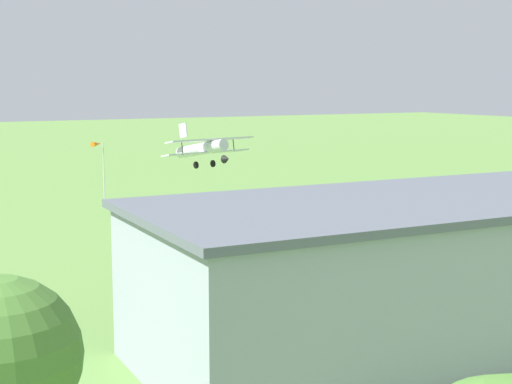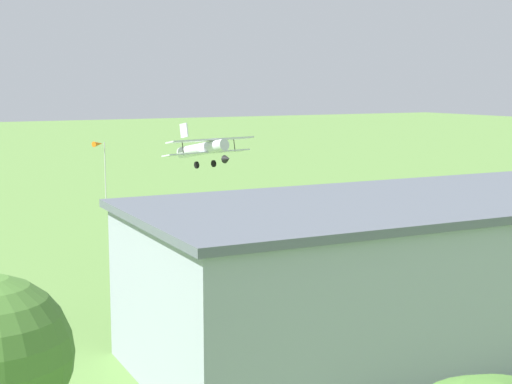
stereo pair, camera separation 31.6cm
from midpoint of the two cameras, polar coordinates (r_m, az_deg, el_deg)
ground_plane at (r=66.85m, az=-5.77°, el=-2.70°), size 400.00×400.00×0.00m
hangar at (r=38.36m, az=14.23°, el=-5.46°), size 31.49×12.76×7.25m
biplane at (r=69.32m, az=-4.06°, el=3.26°), size 9.13×7.72×3.97m
car_green at (r=41.51m, az=-18.00°, el=-8.57°), size 2.50×4.75×1.62m
person_beside_truck at (r=56.67m, az=14.19°, el=-3.98°), size 0.52×0.52×1.71m
person_by_parked_cars at (r=47.74m, az=-9.68°, el=-6.19°), size 0.53×0.53×1.57m
person_walking_on_apron at (r=58.90m, az=16.96°, el=-3.73°), size 0.46×0.46×1.54m
windsock at (r=82.75m, az=-11.79°, el=3.18°), size 1.47×1.19×6.43m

